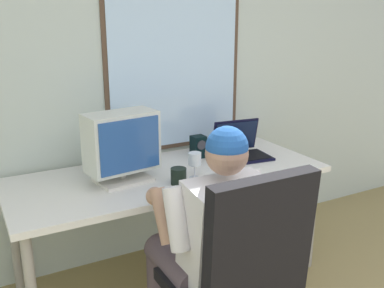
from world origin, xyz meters
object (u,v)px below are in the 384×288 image
desk (170,182)px  wine_glass (195,160)px  crt_monitor (122,143)px  laptop (240,147)px  office_chair (243,271)px  person_seated (211,235)px  desk_speaker (198,147)px  coffee_mug (179,176)px

desk → wine_glass: size_ratio=12.25×
crt_monitor → laptop: bearing=4.4°
desk → office_chair: office_chair is taller
person_seated → desk_speaker: (0.37, 0.79, 0.18)m
laptop → desk_speaker: laptop is taller
laptop → desk_speaker: size_ratio=2.43×
desk → wine_glass: (0.09, -0.16, 0.17)m
coffee_mug → wine_glass: bearing=17.4°
person_seated → desk_speaker: person_seated is taller
desk_speaker → office_chair: bearing=-109.4°
desk → crt_monitor: crt_monitor is taller
office_chair → person_seated: bearing=89.9°
desk → person_seated: bearing=-97.1°
office_chair → desk_speaker: office_chair is taller
wine_glass → desk_speaker: wine_glass is taller
office_chair → wine_glass: bearing=77.2°
desk_speaker → person_seated: bearing=-115.3°
office_chair → crt_monitor: bearing=103.5°
crt_monitor → desk_speaker: crt_monitor is taller
desk_speaker → coffee_mug: (-0.33, -0.37, -0.03)m
desk → person_seated: size_ratio=1.60×
office_chair → desk_speaker: size_ratio=7.13×
laptop → crt_monitor: bearing=-175.6°
wine_glass → laptop: bearing=25.3°
wine_glass → desk_speaker: 0.39m
crt_monitor → wine_glass: crt_monitor is taller
wine_glass → desk_speaker: size_ratio=1.05×
coffee_mug → laptop: bearing=23.7°
coffee_mug → office_chair: bearing=-93.4°
desk → coffee_mug: bearing=-100.6°
person_seated → wine_glass: bearing=70.3°
desk → person_seated: (-0.08, -0.62, -0.04)m
person_seated → wine_glass: size_ratio=7.67×
laptop → person_seated: bearing=-132.9°
laptop → desk_speaker: bearing=157.8°
person_seated → coffee_mug: person_seated is taller
desk_speaker → wine_glass: bearing=-122.3°
office_chair → desk_speaker: bearing=70.6°
office_chair → crt_monitor: crt_monitor is taller
crt_monitor → laptop: (0.85, 0.06, -0.16)m
desk_speaker → coffee_mug: desk_speaker is taller
desk → coffee_mug: 0.23m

